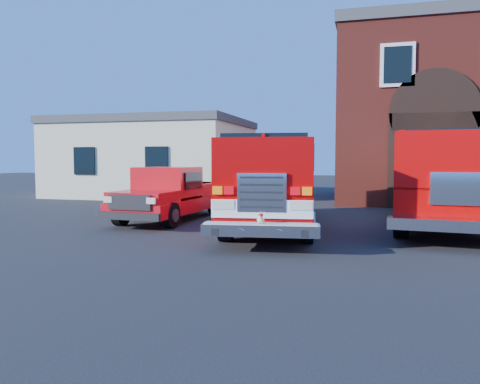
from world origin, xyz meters
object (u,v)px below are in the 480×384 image
(side_building, at_px, (155,157))
(secondary_truck, at_px, (445,174))
(fire_engine, at_px, (274,181))
(pickup_truck, at_px, (171,195))

(side_building, bearing_deg, secondary_truck, -31.88)
(side_building, xyz_separation_m, secondary_truck, (14.27, -8.87, -0.59))
(side_building, height_order, secondary_truck, side_building)
(side_building, bearing_deg, fire_engine, -49.32)
(pickup_truck, relative_size, secondary_truck, 0.60)
(side_building, relative_size, pickup_truck, 1.81)
(fire_engine, distance_m, secondary_truck, 5.45)
(side_building, height_order, fire_engine, side_building)
(pickup_truck, height_order, secondary_truck, secondary_truck)
(pickup_truck, distance_m, secondary_truck, 8.95)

